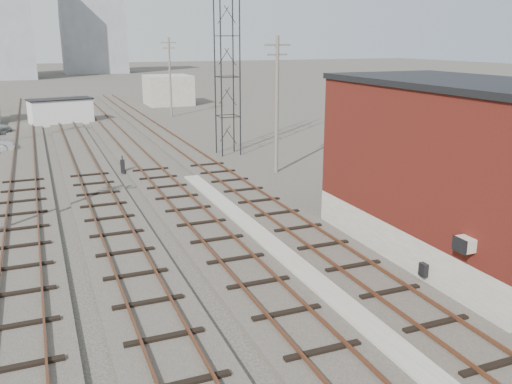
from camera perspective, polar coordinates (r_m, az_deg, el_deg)
ground at (r=65.96m, az=-14.82°, el=7.63°), size 320.00×320.00×0.00m
track_right at (r=45.98m, az=-8.12°, el=4.78°), size 3.20×90.00×0.39m
track_mid_right at (r=45.20m, az=-13.05°, el=4.34°), size 3.20×90.00×0.39m
track_mid_left at (r=44.77m, az=-18.11°, el=3.86°), size 3.20×90.00×0.39m
track_left at (r=44.69m, az=-23.22°, el=3.34°), size 3.20×90.00×0.39m
platform_curb at (r=22.53m, az=2.84°, el=-6.73°), size 0.90×28.00×0.26m
brick_building at (r=23.69m, az=20.64°, el=2.28°), size 6.54×12.20×7.22m
lattice_tower at (r=42.20m, az=-3.06°, el=14.06°), size 1.60×1.60×15.00m
utility_pole_right_a at (r=36.26m, az=2.21°, el=9.51°), size 1.80×0.24×9.00m
utility_pole_right_b at (r=64.69m, az=-9.04°, el=12.08°), size 1.80×0.24×9.00m
apartment_right at (r=155.76m, az=-16.86°, el=16.69°), size 16.00×12.00×26.00m
shed_right at (r=77.12m, az=-9.23°, el=10.55°), size 6.00×6.00×4.00m
switch_stand at (r=37.49m, az=-13.85°, el=2.68°), size 0.32×0.32×1.16m
site_trailer at (r=61.78m, az=-19.85°, el=7.99°), size 6.91×4.03×2.73m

